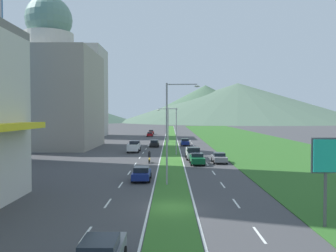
{
  "coord_description": "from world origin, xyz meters",
  "views": [
    {
      "loc": [
        -0.12,
        -25.74,
        7.09
      ],
      "look_at": [
        -0.5,
        28.86,
        5.2
      ],
      "focal_mm": 36.9,
      "sensor_mm": 36.0,
      "label": 1
    }
  ],
  "objects_px": {
    "street_lamp_mid": "(174,127)",
    "car_2": "(150,134)",
    "street_lamp_far": "(169,123)",
    "car_6": "(151,132)",
    "car_0": "(197,159)",
    "car_5": "(219,158)",
    "car_7": "(154,143)",
    "pickup_truck_0": "(134,147)",
    "pickup_truck_1": "(193,153)",
    "car_4": "(142,174)",
    "car_1": "(185,142)",
    "street_lamp_near": "(170,127)",
    "motorcycle_rider": "(149,158)"
  },
  "relations": [
    {
      "from": "car_1",
      "to": "car_5",
      "type": "xyz_separation_m",
      "value": [
        3.82,
        -27.37,
        -0.04
      ]
    },
    {
      "from": "street_lamp_far",
      "to": "car_4",
      "type": "xyz_separation_m",
      "value": [
        -2.82,
        -48.9,
        -4.21
      ]
    },
    {
      "from": "street_lamp_near",
      "to": "car_2",
      "type": "relative_size",
      "value": 2.44
    },
    {
      "from": "street_lamp_near",
      "to": "street_lamp_far",
      "type": "distance_m",
      "value": 51.19
    },
    {
      "from": "car_0",
      "to": "street_lamp_near",
      "type": "bearing_deg",
      "value": -14.77
    },
    {
      "from": "street_lamp_near",
      "to": "pickup_truck_1",
      "type": "distance_m",
      "value": 20.6
    },
    {
      "from": "pickup_truck_1",
      "to": "street_lamp_far",
      "type": "bearing_deg",
      "value": -173.16
    },
    {
      "from": "car_2",
      "to": "car_4",
      "type": "relative_size",
      "value": 1.02
    },
    {
      "from": "street_lamp_mid",
      "to": "car_6",
      "type": "distance_m",
      "value": 61.64
    },
    {
      "from": "pickup_truck_0",
      "to": "car_0",
      "type": "bearing_deg",
      "value": -146.34
    },
    {
      "from": "car_7",
      "to": "car_2",
      "type": "bearing_deg",
      "value": 4.99
    },
    {
      "from": "street_lamp_mid",
      "to": "car_0",
      "type": "relative_size",
      "value": 1.76
    },
    {
      "from": "street_lamp_mid",
      "to": "car_2",
      "type": "bearing_deg",
      "value": 98.19
    },
    {
      "from": "car_1",
      "to": "car_7",
      "type": "relative_size",
      "value": 0.88
    },
    {
      "from": "pickup_truck_0",
      "to": "car_7",
      "type": "bearing_deg",
      "value": -18.04
    },
    {
      "from": "car_0",
      "to": "car_7",
      "type": "xyz_separation_m",
      "value": [
        -7.26,
        26.13,
        -0.05
      ]
    },
    {
      "from": "street_lamp_far",
      "to": "pickup_truck_1",
      "type": "height_order",
      "value": "street_lamp_far"
    },
    {
      "from": "car_2",
      "to": "street_lamp_far",
      "type": "bearing_deg",
      "value": -165.05
    },
    {
      "from": "car_4",
      "to": "street_lamp_mid",
      "type": "bearing_deg",
      "value": -8.89
    },
    {
      "from": "car_1",
      "to": "motorcycle_rider",
      "type": "relative_size",
      "value": 2.11
    },
    {
      "from": "street_lamp_near",
      "to": "street_lamp_mid",
      "type": "relative_size",
      "value": 1.25
    },
    {
      "from": "street_lamp_far",
      "to": "car_7",
      "type": "distance_m",
      "value": 11.97
    },
    {
      "from": "car_6",
      "to": "car_2",
      "type": "bearing_deg",
      "value": -178.5
    },
    {
      "from": "car_1",
      "to": "car_7",
      "type": "xyz_separation_m",
      "value": [
        -6.76,
        -2.69,
        -0.03
      ]
    },
    {
      "from": "street_lamp_mid",
      "to": "car_4",
      "type": "bearing_deg",
      "value": -98.89
    },
    {
      "from": "car_1",
      "to": "car_4",
      "type": "bearing_deg",
      "value": -8.83
    },
    {
      "from": "car_7",
      "to": "pickup_truck_0",
      "type": "relative_size",
      "value": 0.89
    },
    {
      "from": "street_lamp_mid",
      "to": "car_1",
      "type": "bearing_deg",
      "value": 81.24
    },
    {
      "from": "street_lamp_mid",
      "to": "car_7",
      "type": "relative_size",
      "value": 1.7
    },
    {
      "from": "street_lamp_near",
      "to": "car_1",
      "type": "bearing_deg",
      "value": 85.65
    },
    {
      "from": "car_0",
      "to": "pickup_truck_1",
      "type": "relative_size",
      "value": 0.86
    },
    {
      "from": "street_lamp_far",
      "to": "pickup_truck_0",
      "type": "height_order",
      "value": "street_lamp_far"
    },
    {
      "from": "street_lamp_mid",
      "to": "pickup_truck_0",
      "type": "bearing_deg",
      "value": 147.95
    },
    {
      "from": "car_1",
      "to": "car_0",
      "type": "bearing_deg",
      "value": 0.98
    },
    {
      "from": "car_7",
      "to": "street_lamp_mid",
      "type": "bearing_deg",
      "value": -164.73
    },
    {
      "from": "car_5",
      "to": "car_7",
      "type": "height_order",
      "value": "car_7"
    },
    {
      "from": "street_lamp_far",
      "to": "car_6",
      "type": "height_order",
      "value": "street_lamp_far"
    },
    {
      "from": "car_4",
      "to": "motorcycle_rider",
      "type": "height_order",
      "value": "motorcycle_rider"
    },
    {
      "from": "pickup_truck_0",
      "to": "motorcycle_rider",
      "type": "distance_m",
      "value": 15.1
    },
    {
      "from": "car_0",
      "to": "car_1",
      "type": "xyz_separation_m",
      "value": [
        -0.49,
        28.83,
        -0.02
      ]
    },
    {
      "from": "street_lamp_mid",
      "to": "car_0",
      "type": "height_order",
      "value": "street_lamp_mid"
    },
    {
      "from": "car_4",
      "to": "pickup_truck_0",
      "type": "height_order",
      "value": "pickup_truck_0"
    },
    {
      "from": "car_5",
      "to": "street_lamp_mid",
      "type": "bearing_deg",
      "value": -146.37
    },
    {
      "from": "car_6",
      "to": "car_5",
      "type": "bearing_deg",
      "value": -168.93
    },
    {
      "from": "street_lamp_mid",
      "to": "car_0",
      "type": "xyz_separation_m",
      "value": [
        3.2,
        -11.27,
        -4.01
      ]
    },
    {
      "from": "car_1",
      "to": "pickup_truck_1",
      "type": "bearing_deg",
      "value": 0.6
    },
    {
      "from": "pickup_truck_1",
      "to": "street_lamp_mid",
      "type": "bearing_deg",
      "value": -153.44
    },
    {
      "from": "street_lamp_mid",
      "to": "car_7",
      "type": "bearing_deg",
      "value": 105.27
    },
    {
      "from": "car_1",
      "to": "street_lamp_far",
      "type": "bearing_deg",
      "value": -156.28
    },
    {
      "from": "car_4",
      "to": "car_5",
      "type": "xyz_separation_m",
      "value": [
        10.17,
        13.51,
        -0.01
      ]
    }
  ]
}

